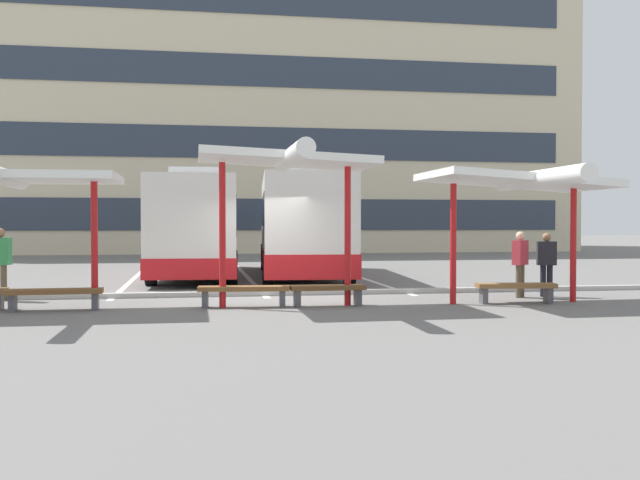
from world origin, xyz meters
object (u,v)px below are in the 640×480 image
(bench_1, at_px, (54,294))
(waiting_shelter_1, at_px, (287,163))
(bench_2, at_px, (244,291))
(bench_3, at_px, (328,291))
(waiting_passenger_2, at_px, (547,260))
(waiting_shelter_0, at_px, (5,180))
(waiting_shelter_2, at_px, (520,183))
(coach_bus_0, at_px, (197,227))
(waiting_passenger_1, at_px, (0,259))
(coach_bus_1, at_px, (301,227))
(bench_4, at_px, (516,288))
(waiting_passenger_0, at_px, (520,260))

(bench_1, distance_m, waiting_shelter_1, 5.49)
(bench_2, relative_size, bench_3, 1.20)
(waiting_passenger_2, bearing_deg, waiting_shelter_1, -168.82)
(waiting_shelter_0, bearing_deg, waiting_shelter_1, -1.77)
(waiting_shelter_1, distance_m, waiting_shelter_2, 5.15)
(bench_1, xyz_separation_m, waiting_shelter_1, (4.76, -0.28, 2.72))
(coach_bus_0, height_order, bench_1, coach_bus_0)
(waiting_shelter_2, bearing_deg, waiting_passenger_1, 166.70)
(coach_bus_1, bearing_deg, bench_4, -68.38)
(coach_bus_0, relative_size, bench_1, 5.54)
(waiting_shelter_0, relative_size, bench_3, 2.73)
(waiting_passenger_2, bearing_deg, coach_bus_1, 122.76)
(bench_3, xyz_separation_m, bench_4, (4.23, -0.21, 0.00))
(bench_3, bearing_deg, waiting_passenger_1, 162.04)
(bench_1, bearing_deg, bench_2, 0.14)
(waiting_passenger_1, bearing_deg, coach_bus_0, 57.85)
(waiting_shelter_0, distance_m, bench_2, 5.30)
(waiting_shelter_2, xyz_separation_m, bench_4, (0.00, 0.16, -2.34))
(bench_4, bearing_deg, bench_3, 177.21)
(coach_bus_0, distance_m, waiting_shelter_0, 10.34)
(waiting_shelter_1, distance_m, waiting_passenger_0, 6.30)
(waiting_shelter_0, height_order, bench_4, waiting_shelter_0)
(coach_bus_0, height_order, waiting_passenger_0, coach_bus_0)
(bench_1, height_order, waiting_passenger_0, waiting_passenger_0)
(bench_2, height_order, bench_3, same)
(coach_bus_1, height_order, waiting_passenger_2, coach_bus_1)
(coach_bus_0, bearing_deg, bench_2, -84.18)
(coach_bus_0, distance_m, bench_4, 12.06)
(waiting_shelter_2, bearing_deg, coach_bus_0, 125.26)
(coach_bus_1, bearing_deg, bench_3, -94.48)
(bench_3, height_order, waiting_passenger_0, waiting_passenger_0)
(coach_bus_1, height_order, waiting_shelter_0, coach_bus_1)
(coach_bus_1, xyz_separation_m, bench_4, (3.55, -8.95, -1.33))
(waiting_shelter_0, relative_size, bench_1, 2.33)
(bench_1, bearing_deg, waiting_passenger_0, 5.09)
(bench_3, height_order, waiting_passenger_1, waiting_passenger_1)
(bench_2, distance_m, waiting_shelter_2, 6.49)
(waiting_shelter_1, bearing_deg, waiting_shelter_0, 178.23)
(waiting_shelter_0, height_order, bench_1, waiting_shelter_0)
(bench_3, xyz_separation_m, waiting_passenger_0, (4.90, 1.02, 0.58))
(waiting_passenger_2, bearing_deg, bench_3, -169.02)
(coach_bus_0, xyz_separation_m, waiting_shelter_0, (-3.80, -9.56, 1.02))
(waiting_shelter_0, height_order, bench_2, waiting_shelter_0)
(coach_bus_0, height_order, bench_4, coach_bus_0)
(waiting_passenger_0, bearing_deg, bench_2, -172.08)
(waiting_passenger_0, bearing_deg, waiting_shelter_1, -168.15)
(waiting_shelter_2, relative_size, waiting_passenger_0, 2.87)
(coach_bus_0, relative_size, waiting_shelter_1, 2.56)
(waiting_shelter_2, height_order, waiting_passenger_1, waiting_shelter_2)
(coach_bus_0, distance_m, waiting_passenger_1, 8.50)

